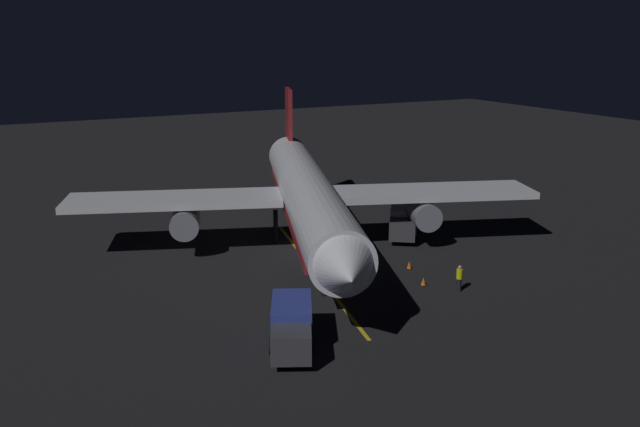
{
  "coord_description": "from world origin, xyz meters",
  "views": [
    {
      "loc": [
        22.09,
        44.26,
        16.16
      ],
      "look_at": [
        0.0,
        2.0,
        3.5
      ],
      "focal_mm": 38.71,
      "sensor_mm": 36.0,
      "label": 1
    }
  ],
  "objects_px": {
    "catering_truck": "(404,221)",
    "traffic_cone_near_right": "(423,282)",
    "baggage_truck": "(292,326)",
    "traffic_cone_near_left": "(409,265)",
    "ground_crew_worker": "(459,278)",
    "airliner": "(307,194)"
  },
  "relations": [
    {
      "from": "airliner",
      "to": "traffic_cone_near_left",
      "type": "relative_size",
      "value": 68.14
    },
    {
      "from": "ground_crew_worker",
      "to": "baggage_truck",
      "type": "bearing_deg",
      "value": 10.49
    },
    {
      "from": "baggage_truck",
      "to": "catering_truck",
      "type": "height_order",
      "value": "catering_truck"
    },
    {
      "from": "catering_truck",
      "to": "baggage_truck",
      "type": "bearing_deg",
      "value": 40.49
    },
    {
      "from": "airliner",
      "to": "catering_truck",
      "type": "distance_m",
      "value": 9.24
    },
    {
      "from": "airliner",
      "to": "ground_crew_worker",
      "type": "relative_size",
      "value": 21.54
    },
    {
      "from": "baggage_truck",
      "to": "traffic_cone_near_left",
      "type": "height_order",
      "value": "baggage_truck"
    },
    {
      "from": "traffic_cone_near_left",
      "to": "catering_truck",
      "type": "bearing_deg",
      "value": -121.38
    },
    {
      "from": "traffic_cone_near_left",
      "to": "traffic_cone_near_right",
      "type": "distance_m",
      "value": 3.31
    },
    {
      "from": "traffic_cone_near_left",
      "to": "traffic_cone_near_right",
      "type": "height_order",
      "value": "same"
    },
    {
      "from": "traffic_cone_near_right",
      "to": "airliner",
      "type": "bearing_deg",
      "value": -71.84
    },
    {
      "from": "ground_crew_worker",
      "to": "traffic_cone_near_left",
      "type": "height_order",
      "value": "ground_crew_worker"
    },
    {
      "from": "baggage_truck",
      "to": "catering_truck",
      "type": "distance_m",
      "value": 22.2
    },
    {
      "from": "baggage_truck",
      "to": "traffic_cone_near_left",
      "type": "xyz_separation_m",
      "value": [
        -12.63,
        -7.44,
        -0.96
      ]
    },
    {
      "from": "ground_crew_worker",
      "to": "traffic_cone_near_right",
      "type": "relative_size",
      "value": 3.16
    },
    {
      "from": "baggage_truck",
      "to": "airliner",
      "type": "bearing_deg",
      "value": -119.24
    },
    {
      "from": "airliner",
      "to": "traffic_cone_near_right",
      "type": "xyz_separation_m",
      "value": [
        -3.39,
        10.33,
        -4.09
      ]
    },
    {
      "from": "airliner",
      "to": "ground_crew_worker",
      "type": "xyz_separation_m",
      "value": [
        -4.78,
        12.23,
        -3.46
      ]
    },
    {
      "from": "traffic_cone_near_left",
      "to": "ground_crew_worker",
      "type": "bearing_deg",
      "value": 93.89
    },
    {
      "from": "baggage_truck",
      "to": "traffic_cone_near_right",
      "type": "relative_size",
      "value": 10.73
    },
    {
      "from": "catering_truck",
      "to": "traffic_cone_near_right",
      "type": "bearing_deg",
      "value": 62.31
    },
    {
      "from": "catering_truck",
      "to": "ground_crew_worker",
      "type": "relative_size",
      "value": 3.57
    }
  ]
}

